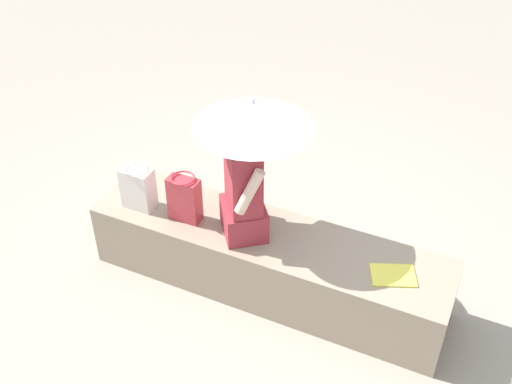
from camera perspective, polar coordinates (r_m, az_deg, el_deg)
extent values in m
plane|color=#9E9384|center=(4.63, 1.03, -8.53)|extent=(14.00, 14.00, 0.00)
cube|color=gray|center=(4.45, 1.07, -6.30)|extent=(2.56, 0.60, 0.50)
cube|color=#992D38|center=(4.25, -1.11, -2.43)|extent=(0.43, 0.44, 0.22)
cube|color=#992D38|center=(4.03, -1.17, 1.41)|extent=(0.35, 0.38, 0.48)
sphere|color=beige|center=(3.84, -1.24, 5.53)|extent=(0.20, 0.20, 0.20)
cylinder|color=beige|center=(3.86, -0.58, 0.01)|extent=(0.20, 0.18, 0.32)
cylinder|color=beige|center=(4.18, -1.73, 3.24)|extent=(0.20, 0.18, 0.32)
cylinder|color=#B7B7BC|center=(4.06, -0.25, 2.17)|extent=(0.02, 0.02, 0.98)
cone|color=silver|center=(3.84, -0.26, 7.09)|extent=(0.77, 0.77, 0.17)
sphere|color=#B7B7BC|center=(3.79, -0.27, 8.42)|extent=(0.03, 0.03, 0.03)
cube|color=silver|center=(4.52, -10.73, 0.34)|extent=(0.23, 0.14, 0.32)
torus|color=silver|center=(4.42, -10.98, 2.14)|extent=(0.17, 0.17, 0.01)
cube|color=#B2333D|center=(4.35, -6.56, -0.68)|extent=(0.23, 0.11, 0.33)
torus|color=#B2333D|center=(4.24, -6.73, 1.27)|extent=(0.17, 0.17, 0.01)
cube|color=#EAE04C|center=(4.08, 12.43, -7.45)|extent=(0.34, 0.29, 0.01)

